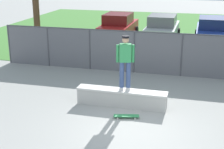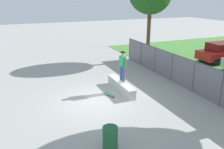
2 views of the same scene
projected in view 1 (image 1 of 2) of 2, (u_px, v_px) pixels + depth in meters
ground_plane at (131, 132)px, 9.63m from camera, size 80.00×80.00×0.00m
grass_strip at (175, 31)px, 24.26m from camera, size 26.37×20.00×0.02m
concrete_ledge at (122, 98)px, 11.35m from camera, size 3.08×0.51×0.59m
skateboarder at (125, 60)px, 10.94m from camera, size 0.59×0.36×1.84m
skateboard at (126, 116)px, 10.51m from camera, size 0.82×0.38×0.09m
chainlink_fence at (158, 52)px, 14.47m from camera, size 14.44×0.07×1.88m
car_red at (119, 26)px, 21.60m from camera, size 2.04×4.21×1.66m
car_silver at (162, 28)px, 20.92m from camera, size 2.04×4.21×1.66m
car_blue at (212, 31)px, 20.04m from camera, size 2.04×4.21×1.66m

